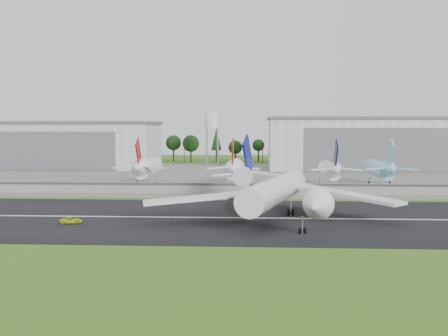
# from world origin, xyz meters

# --- Properties ---
(ground) EXTENTS (600.00, 600.00, 0.00)m
(ground) POSITION_xyz_m (0.00, 0.00, 0.00)
(ground) COLOR #335F16
(ground) RESTS_ON ground
(runway) EXTENTS (320.00, 60.00, 0.10)m
(runway) POSITION_xyz_m (0.00, 10.00, 0.05)
(runway) COLOR black
(runway) RESTS_ON ground
(runway_centerline) EXTENTS (220.00, 1.00, 0.02)m
(runway_centerline) POSITION_xyz_m (0.00, 10.00, 0.11)
(runway_centerline) COLOR white
(runway_centerline) RESTS_ON runway
(apron) EXTENTS (320.00, 150.00, 0.10)m
(apron) POSITION_xyz_m (0.00, 120.00, 0.05)
(apron) COLOR slate
(apron) RESTS_ON ground
(blast_fence) EXTENTS (240.00, 0.61, 3.50)m
(blast_fence) POSITION_xyz_m (0.00, 54.99, 1.81)
(blast_fence) COLOR gray
(blast_fence) RESTS_ON ground
(hangar_west) EXTENTS (97.00, 44.00, 23.20)m
(hangar_west) POSITION_xyz_m (-80.00, 164.92, 11.63)
(hangar_west) COLOR silver
(hangar_west) RESTS_ON ground
(hangar_east) EXTENTS (102.00, 47.00, 25.20)m
(hangar_east) POSITION_xyz_m (75.00, 164.92, 12.63)
(hangar_east) COLOR silver
(hangar_east) RESTS_ON ground
(water_tower) EXTENTS (8.40, 8.40, 29.40)m
(water_tower) POSITION_xyz_m (-5.00, 185.00, 24.55)
(water_tower) COLOR #99999E
(water_tower) RESTS_ON ground
(utility_poles) EXTENTS (230.00, 3.00, 12.00)m
(utility_poles) POSITION_xyz_m (0.00, 200.00, 0.00)
(utility_poles) COLOR black
(utility_poles) RESTS_ON ground
(treeline) EXTENTS (320.00, 16.00, 22.00)m
(treeline) POSITION_xyz_m (0.00, 215.00, 0.00)
(treeline) COLOR black
(treeline) RESTS_ON ground
(main_airliner) EXTENTS (55.45, 58.53, 18.17)m
(main_airliner) POSITION_xyz_m (23.17, 9.58, 4.89)
(main_airliner) COLOR white
(main_airliner) RESTS_ON runway
(ground_vehicle) EXTENTS (4.92, 3.06, 1.27)m
(ground_vehicle) POSITION_xyz_m (-19.69, 0.80, 0.74)
(ground_vehicle) COLOR #B7C917
(ground_vehicle) RESTS_ON runway
(parked_jet_red_a) EXTENTS (7.36, 31.29, 16.92)m
(parked_jet_red_a) POSITION_xyz_m (-19.05, 76.59, 6.40)
(parked_jet_red_a) COLOR white
(parked_jet_red_a) RESTS_ON ground
(parked_jet_red_b) EXTENTS (7.36, 31.29, 16.73)m
(parked_jet_red_b) POSITION_xyz_m (11.25, 76.57, 6.22)
(parked_jet_red_b) COLOR white
(parked_jet_red_b) RESTS_ON ground
(parked_jet_navy) EXTENTS (7.36, 31.29, 16.45)m
(parked_jet_navy) POSITION_xyz_m (43.67, 76.52, 5.96)
(parked_jet_navy) COLOR white
(parked_jet_navy) RESTS_ON ground
(parked_jet_skyblue) EXTENTS (7.36, 37.29, 16.51)m
(parked_jet_skyblue) POSITION_xyz_m (61.23, 81.53, 5.97)
(parked_jet_skyblue) COLOR #8DD4F5
(parked_jet_skyblue) RESTS_ON ground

